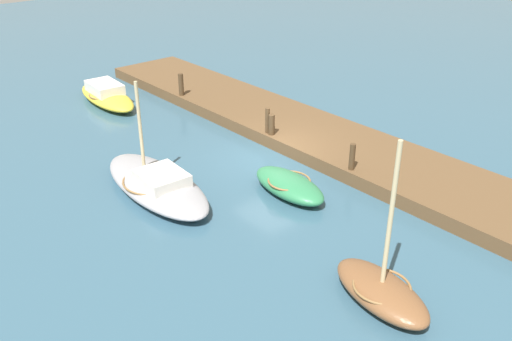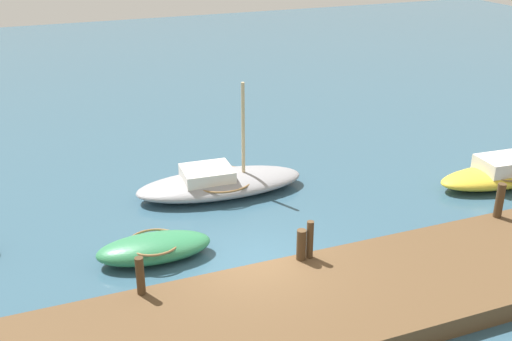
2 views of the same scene
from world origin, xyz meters
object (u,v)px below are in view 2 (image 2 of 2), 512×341
object	(u,v)px
mooring_post_mid_west	(301,245)
mooring_post_east	(500,200)
motorboat_yellow	(503,174)
sailboat_grey	(219,182)
rowboat_green	(154,248)
mooring_post_mid_east	(310,240)
mooring_post_west	(140,276)

from	to	relation	value
mooring_post_mid_west	mooring_post_east	bearing A→B (deg)	0.00
motorboat_yellow	sailboat_grey	xyz separation A→B (m)	(-9.60, 3.07, -0.03)
mooring_post_mid_west	rowboat_green	bearing A→B (deg)	146.05
mooring_post_mid_west	mooring_post_mid_east	distance (m)	0.27
mooring_post_west	rowboat_green	bearing A→B (deg)	70.30
motorboat_yellow	sailboat_grey	distance (m)	10.08
sailboat_grey	mooring_post_mid_east	size ratio (longest dim) A/B	5.53
sailboat_grey	mooring_post_east	size ratio (longest dim) A/B	5.47
mooring_post_mid_west	mooring_post_east	xyz separation A→B (m)	(6.56, 0.00, 0.11)
rowboat_green	mooring_post_mid_west	bearing A→B (deg)	-30.18
mooring_post_mid_west	mooring_post_west	bearing A→B (deg)	180.00
rowboat_green	motorboat_yellow	world-z (taller)	motorboat_yellow
mooring_post_mid_west	sailboat_grey	bearing A→B (deg)	93.55
sailboat_grey	mooring_post_east	world-z (taller)	sailboat_grey
sailboat_grey	mooring_post_west	size ratio (longest dim) A/B	5.97
sailboat_grey	mooring_post_west	xyz separation A→B (m)	(-3.91, -5.77, 0.62)
mooring_post_west	mooring_post_mid_east	size ratio (longest dim) A/B	0.93
motorboat_yellow	mooring_post_east	world-z (taller)	mooring_post_east
motorboat_yellow	mooring_post_mid_east	world-z (taller)	mooring_post_mid_east
rowboat_green	mooring_post_mid_west	xyz separation A→B (m)	(3.44, -2.31, 0.61)
motorboat_yellow	mooring_post_west	world-z (taller)	mooring_post_west
motorboat_yellow	sailboat_grey	bearing A→B (deg)	165.99
mooring_post_mid_east	motorboat_yellow	bearing A→B (deg)	16.66
motorboat_yellow	sailboat_grey	world-z (taller)	sailboat_grey
mooring_post_west	mooring_post_east	size ratio (longest dim) A/B	0.92
mooring_post_west	mooring_post_east	distance (m)	10.83
sailboat_grey	mooring_post_mid_west	xyz separation A→B (m)	(0.36, -5.77, 0.56)
rowboat_green	mooring_post_mid_east	world-z (taller)	mooring_post_mid_east
motorboat_yellow	mooring_post_mid_west	xyz separation A→B (m)	(-9.24, -2.69, 0.53)
rowboat_green	sailboat_grey	distance (m)	4.63
motorboat_yellow	mooring_post_mid_west	bearing A→B (deg)	-160.02
motorboat_yellow	sailboat_grey	size ratio (longest dim) A/B	0.84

